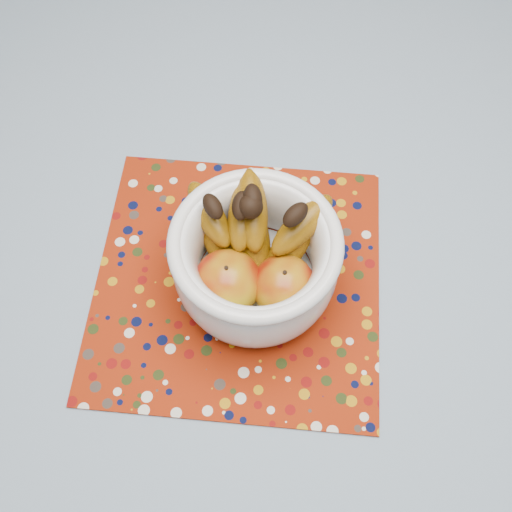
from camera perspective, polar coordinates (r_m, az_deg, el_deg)
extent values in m
plane|color=#2D2826|center=(1.55, 2.63, -11.31)|extent=(4.00, 4.00, 0.00)
cube|color=brown|center=(0.87, 4.59, 2.36)|extent=(1.20, 1.20, 0.04)
cylinder|color=brown|center=(1.58, -14.49, 14.38)|extent=(0.06, 0.06, 0.71)
cube|color=slate|center=(0.85, 4.71, 3.21)|extent=(1.32, 1.32, 0.01)
cube|color=maroon|center=(0.80, -1.75, -2.33)|extent=(0.39, 0.39, 0.00)
cylinder|color=white|center=(0.79, -0.05, -2.59)|extent=(0.10, 0.10, 0.01)
cylinder|color=white|center=(0.78, -0.05, -2.26)|extent=(0.15, 0.15, 0.01)
torus|color=white|center=(0.69, -0.06, 1.31)|extent=(0.21, 0.21, 0.02)
ellipsoid|color=maroon|center=(0.73, -2.72, -2.49)|extent=(0.08, 0.08, 0.08)
ellipsoid|color=maroon|center=(0.73, 2.64, -2.83)|extent=(0.08, 0.08, 0.07)
sphere|color=black|center=(0.69, -0.55, 4.74)|extent=(0.03, 0.03, 0.03)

